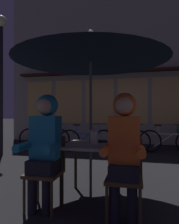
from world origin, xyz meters
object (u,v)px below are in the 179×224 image
Objects in this scene: person_left_hooded at (45,139)px; bicycle_second at (86,140)px; street_lamp at (1,57)px; book at (100,141)px; person_right_hooded at (124,142)px; bicycle_nearest at (44,138)px; chair_right at (125,172)px; bicycle_third at (121,140)px; lantern at (94,135)px; patio_umbrella at (91,48)px; bicycle_fourth at (168,141)px; chair_left at (47,167)px; cafe_table at (91,151)px.

bicycle_second is at bearing 96.09° from person_left_hooded.
street_lamp is 19.40× the size of book.
person_right_hooded reaches higher than bicycle_nearest.
chair_right is 4.96m from street_lamp.
street_lamp is at bearing -160.83° from bicycle_third.
lantern reaches higher than bicycle_second.
book is (0.57, 0.63, -0.09)m from person_left_hooded.
patio_umbrella is 3.76m from bicycle_second.
bicycle_third is at bearing 67.39° from book.
bicycle_third is (0.12, 3.41, -0.51)m from lantern.
bicycle_fourth is at bearing 3.00° from bicycle_nearest.
lantern is at bearing -121.45° from book.
bicycle_nearest is (-1.80, 3.74, -0.50)m from person_left_hooded.
person_left_hooded is 4.44m from bicycle_fourth.
bicycle_second is at bearing 110.28° from person_right_hooded.
bicycle_nearest is at bearing 126.40° from person_right_hooded.
patio_umbrella reaches higher than bicycle_fourth.
bicycle_third is at bearing 19.17° from street_lamp.
patio_umbrella is 4.37m from bicycle_nearest.
book is at bearing 45.41° from chair_left.
book is at bearing -52.70° from bicycle_nearest.
lantern is 3.84m from bicycle_fourth.
cafe_table is 1.42m from patio_umbrella.
chair_right is 0.62× the size of person_left_hooded.
patio_umbrella is 1.68m from chair_left.
patio_umbrella is 0.60× the size of street_lamp.
cafe_table is 3.36m from bicycle_second.
patio_umbrella is 1.68m from chair_right.
bicycle_third is 3.23m from book.
bicycle_fourth is at bearing 67.63° from lantern.
chair_left is 0.22× the size of street_lamp.
bicycle_fourth is at bearing 63.33° from person_left_hooded.
street_lamp is (-3.08, 2.28, 0.66)m from patio_umbrella.
lantern is at bearing 135.67° from person_right_hooded.
chair_left is at bearing -142.45° from patio_umbrella.
book reaches higher than cafe_table.
lantern is 0.17× the size of person_right_hooded.
bicycle_fourth is (3.78, 0.20, 0.00)m from bicycle_nearest.
bicycle_second is at bearing 105.08° from patio_umbrella.
cafe_table is 4.36m from street_lamp.
chair_left is 3.83m from bicycle_third.
person_right_hooded is at bearing -53.60° from bicycle_nearest.
bicycle_nearest is 3.93m from book.
bicycle_nearest is 1.41m from bicycle_second.
person_right_hooded is 4.10m from bicycle_fourth.
person_left_hooded is (-0.00, -0.06, 0.36)m from chair_left.
cafe_table is at bearing 37.55° from chair_left.
person_left_hooded reaches higher than cafe_table.
bicycle_third is at bearing 87.13° from patio_umbrella.
lantern reaches higher than chair_right.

